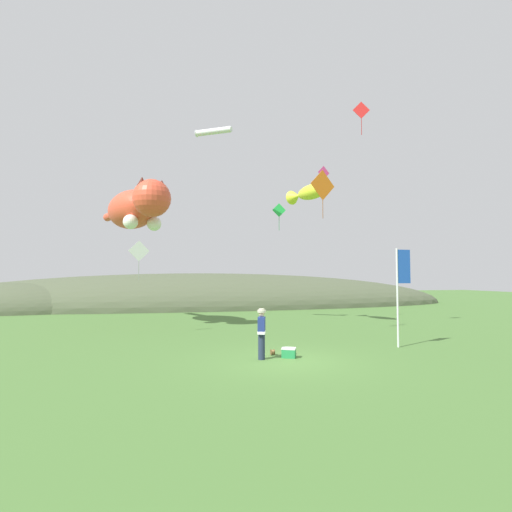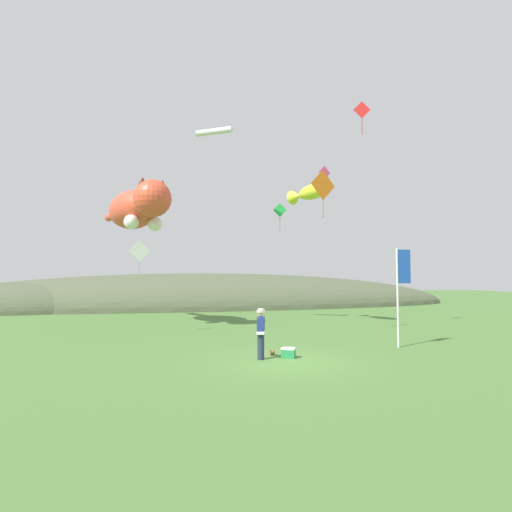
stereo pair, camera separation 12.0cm
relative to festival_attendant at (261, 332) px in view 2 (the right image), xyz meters
name	(u,v)px [view 2 (the right image)]	position (x,y,z in m)	size (l,w,h in m)	color
ground_plane	(283,361)	(0.67, -0.45, -0.95)	(120.00, 120.00, 0.00)	#477033
distant_hill_ridge	(180,307)	(-1.64, 25.60, -0.95)	(52.93, 14.02, 6.42)	#4C563D
festival_attendant	(261,332)	(0.00, 0.00, 0.00)	(0.39, 0.48, 1.77)	#232D47
kite_spool	(272,352)	(0.59, 0.65, -0.85)	(0.13, 0.22, 0.22)	olive
picnic_cooler	(288,353)	(1.02, 0.06, -0.77)	(0.58, 0.51, 0.36)	#268C4C
festival_banner_pole	(401,282)	(6.22, 1.00, 1.71)	(0.66, 0.08, 4.07)	silver
kite_giant_cat	(137,209)	(-4.86, 10.47, 5.92)	(4.39, 8.33, 2.69)	#E04C33
kite_fish_windsock	(309,193)	(5.16, 8.68, 6.99)	(1.84, 3.48, 1.03)	yellow
kite_tube_streamer	(214,132)	(-0.47, 9.71, 10.62)	(2.15, 1.57, 0.44)	white
kite_diamond_red	(362,110)	(7.03, 5.54, 10.93)	(0.91, 0.24, 1.84)	red
kite_diamond_orange	(323,185)	(4.32, 4.57, 6.47)	(1.47, 0.47, 2.43)	orange
kite_diamond_white	(139,251)	(-4.50, 6.87, 3.19)	(1.01, 0.28, 1.94)	white
kite_diamond_pink	(325,173)	(6.64, 9.76, 8.55)	(0.86, 0.19, 1.78)	#E53F8C
kite_diamond_green	(280,211)	(4.10, 11.22, 6.27)	(0.91, 0.11, 1.81)	green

